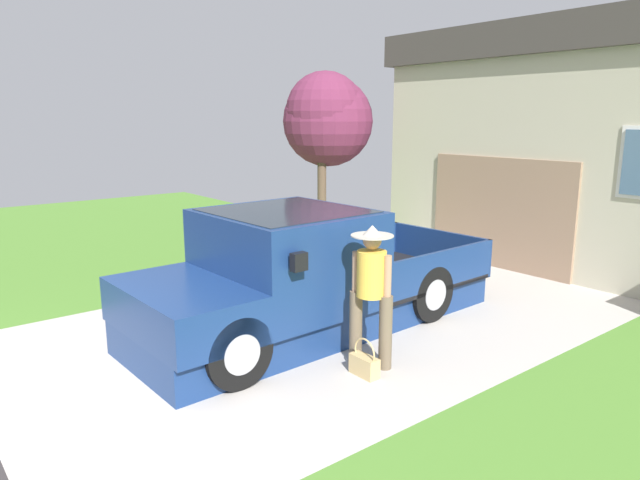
# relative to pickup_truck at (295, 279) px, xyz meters

# --- Properties ---
(pickup_truck) EXTENTS (2.25, 5.30, 1.67)m
(pickup_truck) POSITION_rel_pickup_truck_xyz_m (0.00, 0.00, 0.00)
(pickup_truck) COLOR navy
(pickup_truck) RESTS_ON ground
(person_with_hat) EXTENTS (0.50, 0.48, 1.66)m
(person_with_hat) POSITION_rel_pickup_truck_xyz_m (1.40, 0.05, 0.22)
(person_with_hat) COLOR brown
(person_with_hat) RESTS_ON ground
(handbag) EXTENTS (0.36, 0.15, 0.44)m
(handbag) POSITION_rel_pickup_truck_xyz_m (1.57, -0.20, -0.59)
(handbag) COLOR tan
(handbag) RESTS_ON ground
(front_yard_tree) EXTENTS (2.16, 2.16, 3.90)m
(front_yard_tree) POSITION_rel_pickup_truck_xyz_m (-4.92, 4.54, 2.08)
(front_yard_tree) COLOR brown
(front_yard_tree) RESTS_ON ground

